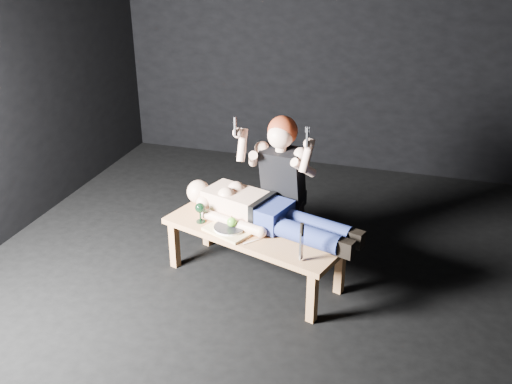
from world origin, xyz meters
TOP-DOWN VIEW (x-y plane):
  - ground at (0.00, 0.00)m, footprint 5.00×5.00m
  - back_wall at (0.00, 2.50)m, footprint 5.00×0.00m
  - table at (-0.18, -0.07)m, footprint 1.54×0.94m
  - lying_man at (-0.11, 0.03)m, footprint 1.47×0.83m
  - kneeling_woman at (-0.04, 0.36)m, footprint 0.80×0.87m
  - serving_tray at (-0.36, -0.15)m, footprint 0.43×0.38m
  - plate at (-0.36, -0.15)m, footprint 0.32×0.32m
  - apple at (-0.34, -0.14)m, footprint 0.08×0.08m
  - goblet at (-0.63, -0.08)m, footprint 0.10×0.10m
  - fork_flat at (-0.53, -0.10)m, footprint 0.08×0.14m
  - knife_flat at (-0.14, -0.25)m, footprint 0.11×0.12m
  - spoon_flat at (-0.23, -0.17)m, footprint 0.06×0.15m
  - carving_knife at (0.27, -0.40)m, footprint 0.05×0.05m

SIDE VIEW (x-z plane):
  - ground at x=0.00m, z-range 0.00..0.00m
  - table at x=-0.18m, z-range 0.00..0.45m
  - fork_flat at x=-0.53m, z-range 0.45..0.46m
  - knife_flat at x=-0.14m, z-range 0.45..0.46m
  - spoon_flat at x=-0.23m, z-range 0.45..0.46m
  - serving_tray at x=-0.36m, z-range 0.45..0.47m
  - plate at x=-0.36m, z-range 0.47..0.49m
  - apple at x=-0.34m, z-range 0.49..0.57m
  - goblet at x=-0.63m, z-range 0.45..0.62m
  - lying_man at x=-0.11m, z-range 0.45..0.71m
  - carving_knife at x=0.27m, z-range 0.45..0.75m
  - kneeling_woman at x=-0.04m, z-range 0.00..1.31m
  - back_wall at x=0.00m, z-range -1.00..4.00m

